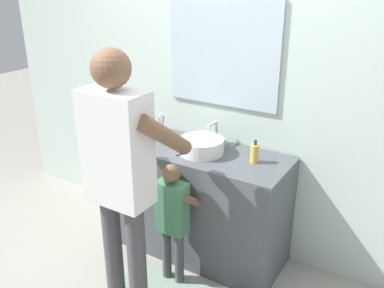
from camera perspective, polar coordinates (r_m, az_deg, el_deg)
name	(u,v)px	position (r m, az deg, el deg)	size (l,w,h in m)	color
ground_plane	(182,271)	(3.28, -1.44, -17.04)	(14.00, 14.00, 0.00)	#9E998E
back_wall	(225,78)	(3.15, 4.52, 8.98)	(4.40, 0.10, 2.70)	silver
vanity_cabinet	(202,204)	(3.24, 1.40, -8.17)	(1.28, 0.54, 0.87)	#4C5156
sink_basin	(201,146)	(3.00, 1.30, -0.21)	(0.33, 0.33, 0.11)	white
faucet	(215,134)	(3.15, 3.15, 1.40)	(0.18, 0.14, 0.18)	#B7BABF
toothbrush_cup	(162,132)	(3.26, -4.17, 1.59)	(0.07, 0.07, 0.21)	#D86666
soap_bottle	(255,153)	(2.88, 8.59, -1.26)	(0.06, 0.06, 0.17)	gold
child_toddler	(173,214)	(2.88, -2.65, -9.56)	(0.29, 0.29, 0.93)	#47474C
adult_parent	(120,164)	(2.51, -9.82, -2.72)	(0.53, 0.56, 1.72)	#47474C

